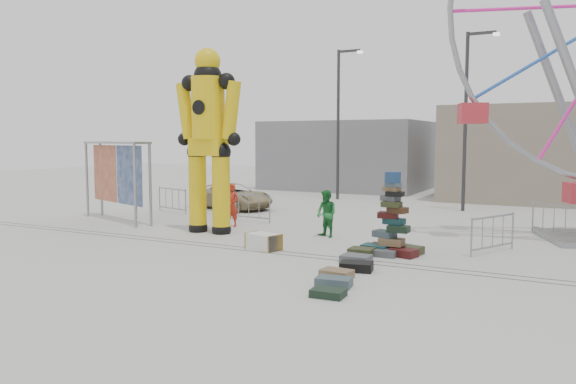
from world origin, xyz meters
The scene contains 26 objects.
ground centered at (0.00, 0.00, 0.00)m, with size 90.00×90.00×0.00m, color #9E9E99.
track_line_near centered at (0.00, 0.60, 0.00)m, with size 40.00×0.04×0.01m, color #47443F.
track_line_far centered at (0.00, 1.00, 0.00)m, with size 40.00×0.04×0.01m, color #47443F.
building_right centered at (7.00, 20.00, 2.50)m, with size 12.00×8.00×5.00m, color gray.
building_left centered at (-6.00, 22.00, 2.20)m, with size 10.00×8.00×4.40m, color gray.
lamp_post_right centered at (3.09, 13.00, 4.48)m, with size 1.41×0.25×8.00m.
lamp_post_left centered at (-3.91, 15.00, 4.48)m, with size 1.41×0.25×8.00m.
suitcase_tower centered at (3.00, 2.16, 0.66)m, with size 1.70×1.46×2.35m.
crash_test_dummy centered at (-3.76, 2.76, 3.46)m, with size 2.59×1.15×6.55m.
banner_scaffold centered at (-8.67, 3.37, 2.38)m, with size 4.37×2.13×3.17m.
steamer_trunk centered at (-0.56, 0.99, 0.24)m, with size 1.02×0.59×0.48m, color silver.
row_case_0 centered at (2.33, 1.49, 0.11)m, with size 0.68×0.55×0.22m, color #31361B.
row_case_1 centered at (2.51, 0.57, 0.11)m, with size 0.75×0.58×0.21m, color #4F5156.
row_case_2 centered at (2.85, -0.29, 0.11)m, with size 0.79×0.54×0.23m, color black.
row_case_3 centered at (2.67, -1.14, 0.10)m, with size 0.73×0.50×0.19m, color brown.
row_case_4 centered at (2.93, -1.93, 0.11)m, with size 0.78×0.49×0.21m, color #3F515B.
row_case_5 centered at (3.14, -2.72, 0.08)m, with size 0.69×0.51×0.17m, color black.
barricade_dummy_a centered at (-8.44, 6.47, 0.55)m, with size 2.00×0.10×1.10m, color gray, non-canonical shape.
barricade_dummy_b centered at (-5.91, 6.56, 0.55)m, with size 2.00×0.10×1.10m, color gray, non-canonical shape.
barricade_dummy_c centered at (-3.95, 5.68, 0.55)m, with size 2.00×0.10×1.10m, color gray, non-canonical shape.
barricade_wheel_front centered at (5.53, 3.62, 0.55)m, with size 2.00×0.10×1.10m, color gray, non-canonical shape.
barricade_wheel_back centered at (6.96, 7.51, 0.55)m, with size 2.00×0.10×1.10m, color gray, non-canonical shape.
pedestrian_red centered at (-3.82, 4.27, 0.81)m, with size 0.59×0.39×1.61m, color #B12719.
pedestrian_green centered at (0.24, 3.80, 0.79)m, with size 0.77×0.60×1.58m, color #1B6C2B.
pedestrian_black centered at (-5.34, 5.95, 0.81)m, with size 0.94×0.39×1.61m, color black.
parked_suv centered at (-6.84, 8.85, 0.59)m, with size 1.97×4.28×1.19m, color #9B8C64.
Camera 1 is at (7.67, -13.21, 3.26)m, focal length 35.00 mm.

